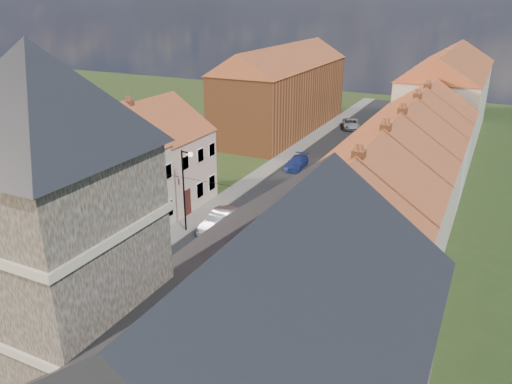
# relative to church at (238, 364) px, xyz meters

# --- Properties ---
(road) EXTENTS (7.00, 90.00, 0.02)m
(road) POSITION_rel_church_xyz_m (-9.36, 26.68, -5.87)
(road) COLOR black
(road) RESTS_ON ground
(pavement_left) EXTENTS (1.80, 90.00, 0.12)m
(pavement_left) POSITION_rel_church_xyz_m (-13.76, 26.68, -5.82)
(pavement_left) COLOR gray
(pavement_left) RESTS_ON ground
(pavement_right) EXTENTS (1.80, 90.00, 0.12)m
(pavement_right) POSITION_rel_church_xyz_m (-4.96, 26.68, -5.82)
(pavement_right) COLOR gray
(pavement_right) RESTS_ON ground
(church) EXTENTS (11.25, 14.25, 15.20)m
(church) POSITION_rel_church_xyz_m (0.00, 0.00, 0.00)
(church) COLOR #3A3028
(church) RESTS_ON ground
(cottage_r_tudor) EXTENTS (8.30, 5.20, 9.00)m
(cottage_r_tudor) POSITION_rel_church_xyz_m (-0.09, 9.37, -1.41)
(cottage_r_tudor) COLOR #BAB79C
(cottage_r_tudor) RESTS_ON ground
(cottage_r_white_near) EXTENTS (8.30, 6.00, 9.00)m
(cottage_r_white_near) POSITION_rel_church_xyz_m (-0.06, 14.77, -1.40)
(cottage_r_white_near) COLOR #BD9B95
(cottage_r_white_near) RESTS_ON ground
(cottage_r_cream_mid) EXTENTS (8.30, 5.20, 9.00)m
(cottage_r_cream_mid) POSITION_rel_church_xyz_m (-0.06, 20.17, -1.40)
(cottage_r_cream_mid) COLOR #BAB79C
(cottage_r_cream_mid) RESTS_ON ground
(cottage_r_pink) EXTENTS (8.30, 6.00, 9.00)m
(cottage_r_pink) POSITION_rel_church_xyz_m (-0.06, 25.57, -1.40)
(cottage_r_pink) COLOR #BD9B95
(cottage_r_pink) RESTS_ON ground
(cottage_r_white_far) EXTENTS (8.30, 5.20, 9.00)m
(cottage_r_white_far) POSITION_rel_church_xyz_m (-0.06, 30.97, -1.40)
(cottage_r_white_far) COLOR #B0AEA6
(cottage_r_white_far) RESTS_ON ground
(cottage_r_cream_far) EXTENTS (8.30, 6.00, 9.00)m
(cottage_r_cream_far) POSITION_rel_church_xyz_m (-0.06, 36.37, -1.40)
(cottage_r_cream_far) COLOR #BAB79C
(cottage_r_cream_far) RESTS_ON ground
(cottage_l_white) EXTENTS (8.30, 6.90, 8.80)m
(cottage_l_white) POSITION_rel_church_xyz_m (-18.66, 8.62, -1.51)
(cottage_l_white) COLOR #B0AEA6
(cottage_l_white) RESTS_ON ground
(cottage_l_brick_mid) EXTENTS (8.30, 5.70, 9.10)m
(cottage_l_brick_mid) POSITION_rel_church_xyz_m (-18.66, 14.72, -1.35)
(cottage_l_brick_mid) COLOR #BAB79C
(cottage_l_brick_mid) RESTS_ON ground
(cottage_l_pink) EXTENTS (8.30, 6.30, 8.80)m
(cottage_l_pink) POSITION_rel_church_xyz_m (-18.66, 20.52, -1.51)
(cottage_l_pink) COLOR #BD9B95
(cottage_l_pink) RESTS_ON ground
(block_right_far) EXTENTS (8.30, 24.20, 10.50)m
(block_right_far) POSITION_rel_church_xyz_m (-0.06, 51.68, -0.58)
(block_right_far) COLOR #BAB79C
(block_right_far) RESTS_ON ground
(block_left_far) EXTENTS (8.30, 24.20, 10.50)m
(block_left_far) POSITION_rel_church_xyz_m (-18.66, 46.68, -0.58)
(block_left_far) COLOR brown
(block_left_far) RESTS_ON ground
(lamppost) EXTENTS (0.88, 0.15, 6.00)m
(lamppost) POSITION_rel_church_xyz_m (-13.17, 16.68, -2.34)
(lamppost) COLOR black
(lamppost) RESTS_ON pavement_left
(car_mid) EXTENTS (1.52, 4.26, 1.40)m
(car_mid) POSITION_rel_church_xyz_m (-11.20, 18.12, -5.18)
(car_mid) COLOR #A6A6AD
(car_mid) RESTS_ON ground
(car_far) EXTENTS (1.83, 4.00, 1.13)m
(car_far) POSITION_rel_church_xyz_m (-11.41, 33.44, -5.31)
(car_far) COLOR navy
(car_far) RESTS_ON ground
(car_distant) EXTENTS (3.35, 4.75, 1.20)m
(car_distant) POSITION_rel_church_xyz_m (-11.05, 51.25, -5.28)
(car_distant) COLOR #B5B6BD
(car_distant) RESTS_ON ground
(pedestrian_right) EXTENTS (0.98, 0.81, 1.86)m
(pedestrian_right) POSITION_rel_church_xyz_m (-5.29, 10.39, -4.83)
(pedestrian_right) COLOR black
(pedestrian_right) RESTS_ON pavement_right
(car_far_b) EXTENTS (2.00, 4.28, 1.21)m
(car_far_b) POSITION_rel_church_xyz_m (-7.58, 30.68, -5.27)
(car_far_b) COLOR navy
(car_far_b) RESTS_ON ground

